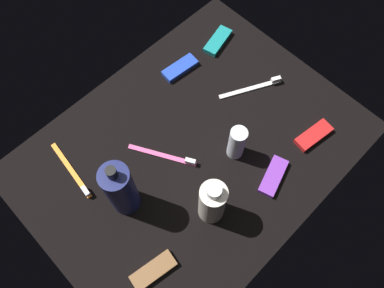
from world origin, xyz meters
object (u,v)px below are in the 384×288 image
at_px(snack_bar_red, 314,135).
at_px(toothbrush_pink, 166,156).
at_px(snack_bar_purple, 273,176).
at_px(toothbrush_white, 254,87).
at_px(snack_bar_blue, 180,68).
at_px(lotion_bottle, 121,189).
at_px(snack_bar_brown, 153,271).
at_px(toothbrush_orange, 73,173).
at_px(bodywash_bottle, 212,202).
at_px(snack_bar_teal, 218,41).
at_px(deodorant_stick, 237,143).

bearing_deg(snack_bar_red, toothbrush_pink, -28.01).
height_order(snack_bar_purple, snack_bar_red, same).
relative_size(toothbrush_white, snack_bar_blue, 1.60).
distance_m(lotion_bottle, toothbrush_pink, 0.17).
bearing_deg(snack_bar_brown, snack_bar_red, -175.32).
height_order(snack_bar_purple, snack_bar_brown, same).
bearing_deg(snack_bar_red, snack_bar_purple, 7.88).
height_order(toothbrush_orange, snack_bar_purple, toothbrush_orange).
distance_m(toothbrush_white, snack_bar_brown, 0.55).
height_order(bodywash_bottle, snack_bar_teal, bodywash_bottle).
xyz_separation_m(bodywash_bottle, toothbrush_pink, (-0.02, -0.18, -0.07)).
distance_m(lotion_bottle, snack_bar_purple, 0.37).
bearing_deg(snack_bar_red, snack_bar_brown, 3.29).
distance_m(snack_bar_blue, snack_bar_teal, 0.15).
relative_size(snack_bar_blue, snack_bar_red, 1.00).
distance_m(toothbrush_pink, snack_bar_purple, 0.27).
relative_size(snack_bar_brown, snack_bar_teal, 1.00).
height_order(toothbrush_orange, snack_bar_brown, toothbrush_orange).
distance_m(lotion_bottle, snack_bar_brown, 0.20).
relative_size(toothbrush_orange, snack_bar_purple, 1.73).
relative_size(snack_bar_brown, snack_bar_red, 1.00).
xyz_separation_m(toothbrush_orange, snack_bar_brown, (0.01, 0.31, 0.00)).
height_order(deodorant_stick, snack_bar_blue, deodorant_stick).
relative_size(lotion_bottle, snack_bar_red, 2.02).
xyz_separation_m(snack_bar_blue, snack_bar_brown, (0.42, 0.35, 0.00)).
bearing_deg(toothbrush_orange, deodorant_stick, 143.72).
bearing_deg(snack_bar_purple, bodywash_bottle, -33.79).
relative_size(lotion_bottle, bodywash_bottle, 1.27).
relative_size(toothbrush_pink, snack_bar_red, 1.57).
bearing_deg(bodywash_bottle, snack_bar_blue, -123.76).
distance_m(toothbrush_white, snack_bar_teal, 0.19).
distance_m(snack_bar_blue, snack_bar_red, 0.41).
xyz_separation_m(deodorant_stick, toothbrush_orange, (0.33, -0.24, -0.05)).
bearing_deg(deodorant_stick, toothbrush_orange, -36.28).
xyz_separation_m(lotion_bottle, snack_bar_purple, (-0.30, 0.21, -0.09)).
xyz_separation_m(toothbrush_orange, snack_bar_red, (-0.51, 0.36, 0.00)).
bearing_deg(snack_bar_blue, deodorant_stick, 79.98).
relative_size(bodywash_bottle, snack_bar_teal, 1.59).
height_order(bodywash_bottle, snack_bar_brown, bodywash_bottle).
height_order(toothbrush_pink, snack_bar_purple, toothbrush_pink).
relative_size(toothbrush_orange, snack_bar_blue, 1.73).
bearing_deg(toothbrush_white, deodorant_stick, 27.46).
relative_size(snack_bar_red, snack_bar_teal, 1.00).
bearing_deg(bodywash_bottle, deodorant_stick, -157.18).
bearing_deg(toothbrush_pink, deodorant_stick, 139.92).
xyz_separation_m(toothbrush_white, snack_bar_red, (0.00, 0.21, 0.00)).
bearing_deg(lotion_bottle, deodorant_stick, 161.59).
distance_m(deodorant_stick, toothbrush_orange, 0.41).
bearing_deg(lotion_bottle, snack_bar_teal, -160.30).
bearing_deg(snack_bar_teal, bodywash_bottle, 27.89).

